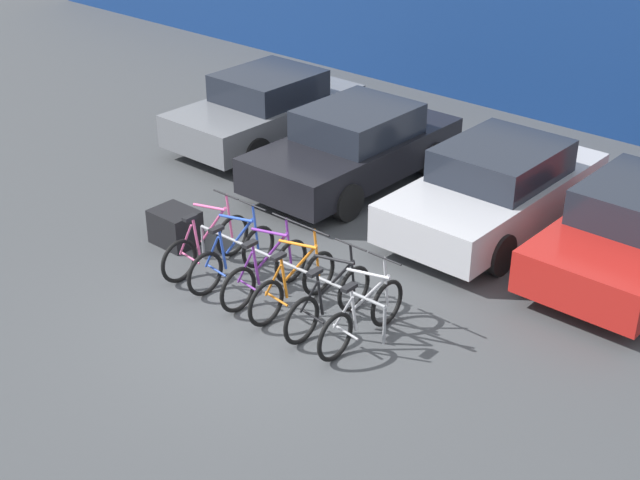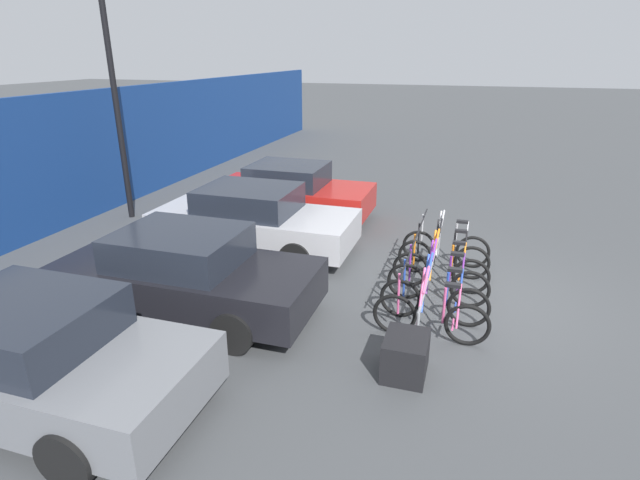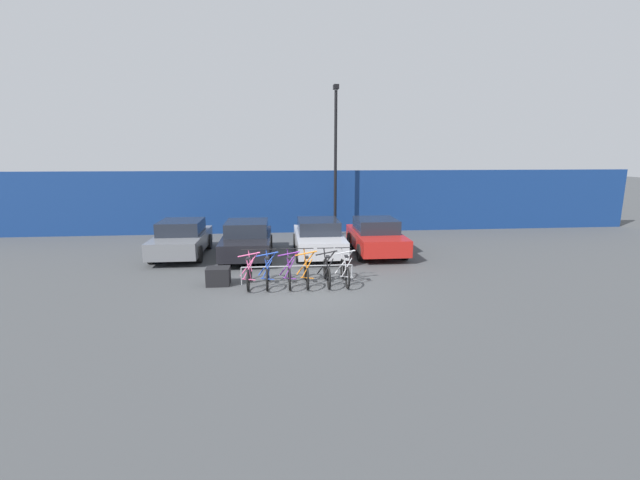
# 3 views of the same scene
# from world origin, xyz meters

# --- Properties ---
(ground_plane) EXTENTS (120.00, 120.00, 0.00)m
(ground_plane) POSITION_xyz_m (0.00, 0.00, 0.00)
(ground_plane) COLOR #424447
(hoarding_wall) EXTENTS (36.00, 0.16, 3.12)m
(hoarding_wall) POSITION_xyz_m (0.00, 9.50, 1.56)
(hoarding_wall) COLOR navy
(hoarding_wall) RESTS_ON ground
(bike_rack) EXTENTS (3.47, 0.04, 0.57)m
(bike_rack) POSITION_xyz_m (-0.17, 0.67, 0.48)
(bike_rack) COLOR gray
(bike_rack) RESTS_ON ground
(bicycle_pink) EXTENTS (0.68, 1.71, 1.05)m
(bicycle_pink) POSITION_xyz_m (-1.63, 0.53, 0.38)
(bicycle_pink) COLOR black
(bicycle_pink) RESTS_ON ground
(bicycle_blue) EXTENTS (0.68, 1.71, 1.05)m
(bicycle_blue) POSITION_xyz_m (-1.08, 0.53, 0.38)
(bicycle_blue) COLOR black
(bicycle_blue) RESTS_ON ground
(bicycle_purple) EXTENTS (0.68, 1.71, 1.05)m
(bicycle_purple) POSITION_xyz_m (-0.42, 0.53, 0.38)
(bicycle_purple) COLOR black
(bicycle_purple) RESTS_ON ground
(bicycle_orange) EXTENTS (0.68, 1.71, 1.05)m
(bicycle_orange) POSITION_xyz_m (0.10, 0.53, 0.38)
(bicycle_orange) COLOR black
(bicycle_orange) RESTS_ON ground
(bicycle_black) EXTENTS (0.68, 1.71, 1.05)m
(bicycle_black) POSITION_xyz_m (0.74, 0.53, 0.38)
(bicycle_black) COLOR black
(bicycle_black) RESTS_ON ground
(bicycle_silver) EXTENTS (0.68, 1.71, 1.05)m
(bicycle_silver) POSITION_xyz_m (1.30, 0.53, 0.38)
(bicycle_silver) COLOR black
(bicycle_silver) RESTS_ON ground
(car_grey) EXTENTS (1.91, 3.97, 1.40)m
(car_grey) POSITION_xyz_m (-4.53, 4.78, 0.69)
(car_grey) COLOR slate
(car_grey) RESTS_ON ground
(car_black) EXTENTS (1.91, 4.14, 1.40)m
(car_black) POSITION_xyz_m (-1.96, 4.35, 0.69)
(car_black) COLOR black
(car_black) RESTS_ON ground
(car_silver) EXTENTS (1.91, 4.21, 1.40)m
(car_silver) POSITION_xyz_m (0.85, 4.47, 0.69)
(car_silver) COLOR #B7B7BC
(car_silver) RESTS_ON ground
(car_red) EXTENTS (1.91, 3.97, 1.40)m
(car_red) POSITION_xyz_m (3.18, 4.49, 0.69)
(car_red) COLOR red
(car_red) RESTS_ON ground
(lamp_post) EXTENTS (0.24, 0.44, 7.09)m
(lamp_post) POSITION_xyz_m (2.04, 8.50, 3.90)
(lamp_post) COLOR black
(lamp_post) RESTS_ON ground
(cargo_crate) EXTENTS (0.70, 0.56, 0.55)m
(cargo_crate) POSITION_xyz_m (-2.59, 0.74, 0.28)
(cargo_crate) COLOR black
(cargo_crate) RESTS_ON ground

